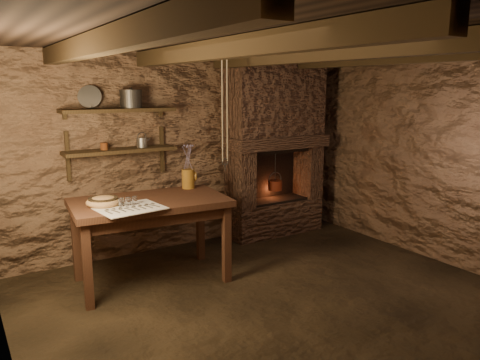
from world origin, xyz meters
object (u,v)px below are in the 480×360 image
stoneware_jug (188,169)px  red_pot (275,185)px  work_table (151,238)px  wooden_bowl (103,202)px  iron_stockpot (131,100)px

stoneware_jug → red_pot: stoneware_jug is taller
work_table → red_pot: (2.03, 0.61, 0.22)m
red_pot → wooden_bowl: bearing=-165.8°
iron_stockpot → red_pot: (1.93, -0.12, -1.16)m
stoneware_jug → wooden_bowl: stoneware_jug is taller
work_table → stoneware_jug: 0.89m
wooden_bowl → red_pot: (2.51, 0.63, -0.22)m
wooden_bowl → red_pot: red_pot is taller
stoneware_jug → wooden_bowl: size_ratio=1.53×
wooden_bowl → iron_stockpot: 1.34m
work_table → red_pot: size_ratio=3.00×
iron_stockpot → red_pot: bearing=-3.6°
work_table → stoneware_jug: (0.57, 0.27, 0.62)m
wooden_bowl → iron_stockpot: bearing=52.4°
wooden_bowl → red_pot: bearing=14.2°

